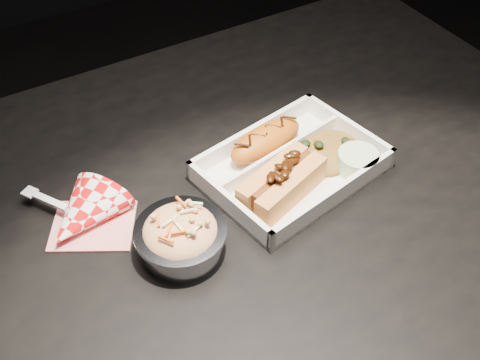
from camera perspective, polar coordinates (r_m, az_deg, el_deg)
name	(u,v)px	position (r m, az deg, el deg)	size (l,w,h in m)	color
dining_table	(227,239)	(0.92, -1.28, -5.61)	(1.20, 0.80, 0.75)	black
food_tray	(291,169)	(0.89, 4.83, 1.07)	(0.28, 0.22, 0.04)	white
fried_pastry	(266,141)	(0.90, 2.46, 3.75)	(0.13, 0.05, 0.04)	#C35F13
hotdog	(282,182)	(0.84, 3.99, -0.15)	(0.14, 0.10, 0.06)	#DA8F4A
fried_rice_mound	(328,147)	(0.91, 8.33, 3.12)	(0.11, 0.09, 0.03)	olive
cupcake_liner	(358,162)	(0.89, 11.08, 1.72)	(0.06, 0.06, 0.03)	beige
foil_coleslaw_cup	(181,235)	(0.77, -5.65, -5.24)	(0.12, 0.12, 0.07)	silver
napkin_fork	(82,216)	(0.84, -14.76, -3.36)	(0.15, 0.17, 0.10)	red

